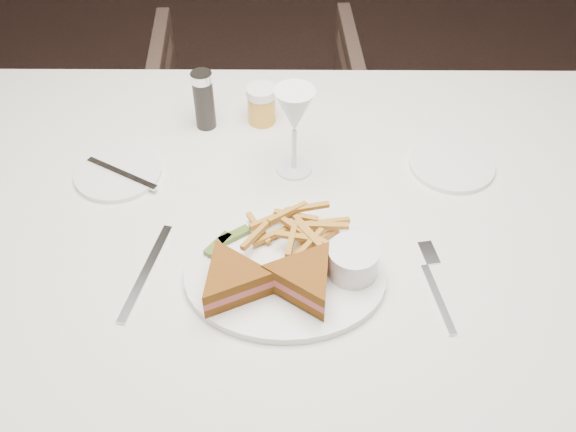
# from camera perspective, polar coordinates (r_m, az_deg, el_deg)

# --- Properties ---
(ground) EXTENTS (5.00, 5.00, 0.00)m
(ground) POSITION_cam_1_polar(r_m,az_deg,el_deg) (1.76, 5.48, -16.46)
(ground) COLOR black
(ground) RESTS_ON ground
(table) EXTENTS (1.47, 1.07, 0.75)m
(table) POSITION_cam_1_polar(r_m,az_deg,el_deg) (1.41, -0.21, -10.74)
(table) COLOR silver
(table) RESTS_ON ground
(chair_far) EXTENTS (0.65, 0.61, 0.64)m
(chair_far) POSITION_cam_1_polar(r_m,az_deg,el_deg) (2.03, -2.68, 8.28)
(chair_far) COLOR #423028
(chair_far) RESTS_ON ground
(table_setting) EXTENTS (0.78, 0.67, 0.18)m
(table_setting) POSITION_cam_1_polar(r_m,az_deg,el_deg) (1.06, -0.43, -0.38)
(table_setting) COLOR white
(table_setting) RESTS_ON table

